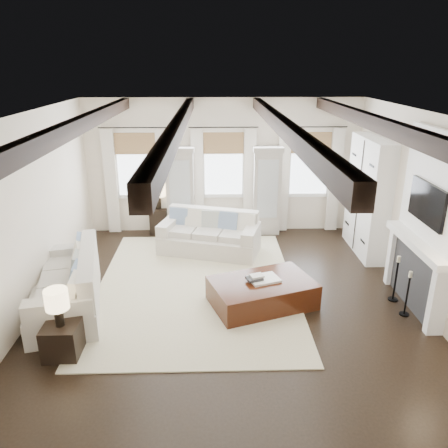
{
  "coord_description": "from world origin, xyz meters",
  "views": [
    {
      "loc": [
        -0.27,
        -6.48,
        3.93
      ],
      "look_at": [
        -0.06,
        1.03,
        1.15
      ],
      "focal_mm": 35.0,
      "sensor_mm": 36.0,
      "label": 1
    }
  ],
  "objects_px": {
    "sofa_back": "(210,236)",
    "side_table_front": "(63,340)",
    "ottoman": "(262,293)",
    "sofa_left": "(70,286)",
    "side_table_back": "(159,221)"
  },
  "relations": [
    {
      "from": "sofa_back",
      "to": "side_table_front",
      "type": "xyz_separation_m",
      "value": [
        -2.08,
        -3.61,
        -0.12
      ]
    },
    {
      "from": "ottoman",
      "to": "side_table_front",
      "type": "bearing_deg",
      "value": -175.56
    },
    {
      "from": "ottoman",
      "to": "sofa_back",
      "type": "bearing_deg",
      "value": 92.06
    },
    {
      "from": "sofa_left",
      "to": "ottoman",
      "type": "xyz_separation_m",
      "value": [
        3.25,
        0.01,
        -0.18
      ]
    },
    {
      "from": "sofa_left",
      "to": "side_table_back",
      "type": "bearing_deg",
      "value": 72.42
    },
    {
      "from": "sofa_back",
      "to": "side_table_back",
      "type": "bearing_deg",
      "value": 136.82
    },
    {
      "from": "side_table_front",
      "to": "side_table_back",
      "type": "relative_size",
      "value": 0.79
    },
    {
      "from": "ottoman",
      "to": "side_table_back",
      "type": "distance_m",
      "value": 4.08
    },
    {
      "from": "sofa_back",
      "to": "sofa_left",
      "type": "bearing_deg",
      "value": -135.53
    },
    {
      "from": "sofa_left",
      "to": "ottoman",
      "type": "distance_m",
      "value": 3.25
    },
    {
      "from": "sofa_left",
      "to": "side_table_back",
      "type": "xyz_separation_m",
      "value": [
        1.1,
        3.47,
        -0.09
      ]
    },
    {
      "from": "side_table_back",
      "to": "sofa_left",
      "type": "bearing_deg",
      "value": -107.58
    },
    {
      "from": "ottoman",
      "to": "side_table_front",
      "type": "xyz_separation_m",
      "value": [
        -2.98,
        -1.31,
        0.02
      ]
    },
    {
      "from": "sofa_back",
      "to": "sofa_left",
      "type": "relative_size",
      "value": 0.93
    },
    {
      "from": "sofa_left",
      "to": "ottoman",
      "type": "height_order",
      "value": "sofa_left"
    }
  ]
}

